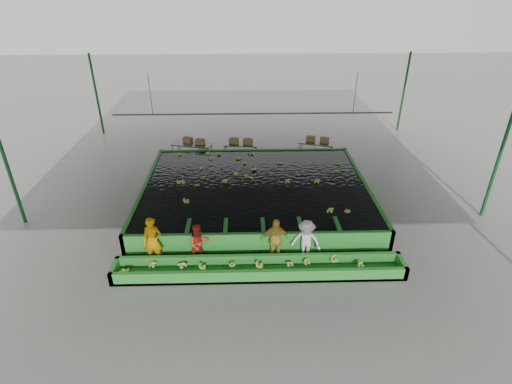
{
  "coord_description": "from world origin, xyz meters",
  "views": [
    {
      "loc": [
        -0.41,
        -14.34,
        9.12
      ],
      "look_at": [
        0.0,
        0.5,
        1.0
      ],
      "focal_mm": 28.0,
      "sensor_mm": 36.0,
      "label": 1
    }
  ],
  "objects_px": {
    "worker_a": "(153,241)",
    "box_stack_mid": "(241,143)",
    "worker_c": "(275,240)",
    "packing_table_left": "(193,152)",
    "flotation_tank": "(255,192)",
    "packing_table_mid": "(241,151)",
    "worker_d": "(306,241)",
    "packing_table_right": "(316,150)",
    "worker_b": "(199,243)",
    "box_stack_right": "(317,142)",
    "sorting_trough": "(259,268)",
    "box_stack_left": "(194,143)"
  },
  "relations": [
    {
      "from": "packing_table_mid",
      "to": "box_stack_mid",
      "type": "bearing_deg",
      "value": 61.42
    },
    {
      "from": "worker_a",
      "to": "worker_b",
      "type": "relative_size",
      "value": 1.18
    },
    {
      "from": "worker_b",
      "to": "box_stack_right",
      "type": "xyz_separation_m",
      "value": [
        5.73,
        9.32,
        0.11
      ]
    },
    {
      "from": "packing_table_mid",
      "to": "box_stack_left",
      "type": "xyz_separation_m",
      "value": [
        -2.55,
        -0.17,
        0.56
      ]
    },
    {
      "from": "worker_b",
      "to": "packing_table_right",
      "type": "bearing_deg",
      "value": 39.9
    },
    {
      "from": "worker_d",
      "to": "packing_table_left",
      "type": "xyz_separation_m",
      "value": [
        -5.05,
        8.95,
        -0.32
      ]
    },
    {
      "from": "worker_b",
      "to": "box_stack_mid",
      "type": "bearing_deg",
      "value": 62.56
    },
    {
      "from": "packing_table_mid",
      "to": "packing_table_right",
      "type": "height_order",
      "value": "packing_table_right"
    },
    {
      "from": "box_stack_left",
      "to": "flotation_tank",
      "type": "bearing_deg",
      "value": -55.52
    },
    {
      "from": "worker_d",
      "to": "worker_a",
      "type": "bearing_deg",
      "value": -163.58
    },
    {
      "from": "worker_a",
      "to": "worker_d",
      "type": "relative_size",
      "value": 1.11
    },
    {
      "from": "worker_d",
      "to": "packing_table_mid",
      "type": "height_order",
      "value": "worker_d"
    },
    {
      "from": "packing_table_right",
      "to": "packing_table_left",
      "type": "bearing_deg",
      "value": -177.65
    },
    {
      "from": "worker_c",
      "to": "packing_table_mid",
      "type": "xyz_separation_m",
      "value": [
        -1.28,
        9.2,
        -0.43
      ]
    },
    {
      "from": "packing_table_mid",
      "to": "packing_table_left",
      "type": "bearing_deg",
      "value": -174.71
    },
    {
      "from": "worker_a",
      "to": "box_stack_right",
      "type": "distance_m",
      "value": 11.86
    },
    {
      "from": "sorting_trough",
      "to": "worker_c",
      "type": "relative_size",
      "value": 5.85
    },
    {
      "from": "sorting_trough",
      "to": "box_stack_right",
      "type": "height_order",
      "value": "box_stack_right"
    },
    {
      "from": "worker_c",
      "to": "packing_table_left",
      "type": "height_order",
      "value": "worker_c"
    },
    {
      "from": "sorting_trough",
      "to": "packing_table_right",
      "type": "relative_size",
      "value": 5.21
    },
    {
      "from": "packing_table_left",
      "to": "packing_table_right",
      "type": "distance_m",
      "value": 6.91
    },
    {
      "from": "packing_table_left",
      "to": "packing_table_mid",
      "type": "bearing_deg",
      "value": 5.29
    },
    {
      "from": "sorting_trough",
      "to": "box_stack_left",
      "type": "distance_m",
      "value": 10.38
    },
    {
      "from": "worker_a",
      "to": "box_stack_mid",
      "type": "height_order",
      "value": "worker_a"
    },
    {
      "from": "flotation_tank",
      "to": "worker_c",
      "type": "relative_size",
      "value": 5.85
    },
    {
      "from": "worker_c",
      "to": "packing_table_right",
      "type": "height_order",
      "value": "worker_c"
    },
    {
      "from": "worker_a",
      "to": "box_stack_mid",
      "type": "xyz_separation_m",
      "value": [
        3.04,
        9.23,
        -0.05
      ]
    },
    {
      "from": "packing_table_right",
      "to": "box_stack_left",
      "type": "distance_m",
      "value": 6.82
    },
    {
      "from": "worker_a",
      "to": "flotation_tank",
      "type": "bearing_deg",
      "value": 47.79
    },
    {
      "from": "sorting_trough",
      "to": "worker_c",
      "type": "xyz_separation_m",
      "value": [
        0.59,
        0.8,
        0.6
      ]
    },
    {
      "from": "packing_table_left",
      "to": "box_stack_mid",
      "type": "relative_size",
      "value": 1.7
    },
    {
      "from": "packing_table_left",
      "to": "box_stack_mid",
      "type": "distance_m",
      "value": 2.72
    },
    {
      "from": "worker_a",
      "to": "box_stack_mid",
      "type": "relative_size",
      "value": 1.4
    },
    {
      "from": "sorting_trough",
      "to": "box_stack_left",
      "type": "xyz_separation_m",
      "value": [
        -3.25,
        9.83,
        0.74
      ]
    },
    {
      "from": "flotation_tank",
      "to": "box_stack_right",
      "type": "xyz_separation_m",
      "value": [
        3.62,
        5.02,
        0.43
      ]
    },
    {
      "from": "packing_table_mid",
      "to": "flotation_tank",
      "type": "bearing_deg",
      "value": -81.94
    },
    {
      "from": "worker_d",
      "to": "worker_b",
      "type": "bearing_deg",
      "value": -163.58
    },
    {
      "from": "flotation_tank",
      "to": "packing_table_mid",
      "type": "bearing_deg",
      "value": 98.06
    },
    {
      "from": "flotation_tank",
      "to": "packing_table_left",
      "type": "height_order",
      "value": "packing_table_left"
    },
    {
      "from": "worker_b",
      "to": "box_stack_left",
      "type": "xyz_separation_m",
      "value": [
        -1.14,
        9.03,
        0.23
      ]
    },
    {
      "from": "worker_a",
      "to": "box_stack_mid",
      "type": "distance_m",
      "value": 9.72
    },
    {
      "from": "worker_a",
      "to": "box_stack_right",
      "type": "bearing_deg",
      "value": 50.44
    },
    {
      "from": "worker_c",
      "to": "packing_table_mid",
      "type": "bearing_deg",
      "value": 92.47
    },
    {
      "from": "box_stack_left",
      "to": "worker_d",
      "type": "bearing_deg",
      "value": -61.33
    },
    {
      "from": "box_stack_left",
      "to": "box_stack_right",
      "type": "bearing_deg",
      "value": 2.45
    },
    {
      "from": "packing_table_right",
      "to": "worker_b",
      "type": "bearing_deg",
      "value": -121.49
    },
    {
      "from": "worker_a",
      "to": "box_stack_right",
      "type": "xyz_separation_m",
      "value": [
        7.34,
        9.32,
        -0.02
      ]
    },
    {
      "from": "sorting_trough",
      "to": "packing_table_mid",
      "type": "relative_size",
      "value": 5.35
    },
    {
      "from": "worker_a",
      "to": "packing_table_right",
      "type": "height_order",
      "value": "worker_a"
    },
    {
      "from": "box_stack_right",
      "to": "worker_d",
      "type": "bearing_deg",
      "value": -101.69
    }
  ]
}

